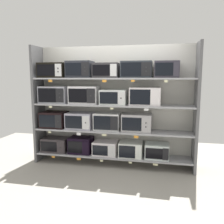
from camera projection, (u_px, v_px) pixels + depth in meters
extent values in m
cube|color=gray|center=(99.00, 188.00, 3.67)|extent=(7.02, 6.00, 0.02)
cube|color=beige|center=(115.00, 105.00, 4.71)|extent=(3.22, 0.04, 2.32)
cube|color=#5B5B5E|center=(39.00, 104.00, 4.79)|extent=(0.05, 0.45, 2.32)
cube|color=#5B5B5E|center=(197.00, 108.00, 4.16)|extent=(0.05, 0.45, 2.32)
cube|color=#99999E|center=(112.00, 155.00, 4.61)|extent=(3.02, 0.45, 0.03)
cube|color=#342D30|center=(56.00, 144.00, 4.83)|extent=(0.53, 0.36, 0.28)
cube|color=black|center=(49.00, 147.00, 4.67)|extent=(0.35, 0.01, 0.20)
cube|color=#342D30|center=(60.00, 147.00, 4.62)|extent=(0.15, 0.01, 0.22)
cylinder|color=#262628|center=(60.00, 148.00, 4.61)|extent=(0.02, 0.01, 0.02)
cube|color=black|center=(81.00, 145.00, 4.72)|extent=(0.45, 0.35, 0.32)
cube|color=black|center=(75.00, 147.00, 4.56)|extent=(0.29, 0.01, 0.23)
cube|color=black|center=(85.00, 148.00, 4.52)|extent=(0.13, 0.01, 0.26)
cube|color=silver|center=(106.00, 148.00, 4.62)|extent=(0.46, 0.37, 0.26)
cube|color=black|center=(100.00, 150.00, 4.44)|extent=(0.30, 0.01, 0.19)
cube|color=silver|center=(111.00, 151.00, 4.40)|extent=(0.13, 0.01, 0.21)
cube|color=silver|center=(131.00, 149.00, 4.51)|extent=(0.44, 0.38, 0.28)
cube|color=black|center=(127.00, 152.00, 4.33)|extent=(0.31, 0.01, 0.23)
cube|color=silver|center=(138.00, 153.00, 4.29)|extent=(0.11, 0.01, 0.22)
cube|color=silver|center=(157.00, 151.00, 4.41)|extent=(0.44, 0.36, 0.27)
cube|color=black|center=(154.00, 154.00, 4.24)|extent=(0.31, 0.01, 0.20)
cube|color=black|center=(166.00, 154.00, 4.20)|extent=(0.11, 0.01, 0.22)
cube|color=orange|center=(53.00, 157.00, 4.63)|extent=(0.07, 0.00, 0.03)
cube|color=orange|center=(79.00, 159.00, 4.52)|extent=(0.08, 0.00, 0.04)
cube|color=beige|center=(101.00, 161.00, 4.43)|extent=(0.06, 0.00, 0.04)
cube|color=beige|center=(130.00, 163.00, 4.32)|extent=(0.06, 0.00, 0.03)
cube|color=beige|center=(155.00, 165.00, 4.22)|extent=(0.09, 0.00, 0.03)
cube|color=#99999E|center=(112.00, 131.00, 4.54)|extent=(3.02, 0.45, 0.03)
cube|color=black|center=(54.00, 119.00, 4.76)|extent=(0.50, 0.39, 0.32)
cube|color=black|center=(47.00, 121.00, 4.58)|extent=(0.33, 0.01, 0.24)
cube|color=black|center=(58.00, 122.00, 4.53)|extent=(0.13, 0.01, 0.26)
cylinder|color=#262628|center=(58.00, 122.00, 4.52)|extent=(0.02, 0.01, 0.02)
cube|color=#9D9AAB|center=(80.00, 120.00, 4.65)|extent=(0.52, 0.38, 0.32)
cube|color=black|center=(74.00, 122.00, 4.47)|extent=(0.34, 0.01, 0.24)
cube|color=silver|center=(86.00, 123.00, 4.42)|extent=(0.14, 0.01, 0.26)
cylinder|color=#262628|center=(85.00, 123.00, 4.41)|extent=(0.02, 0.01, 0.02)
cube|color=silver|center=(107.00, 121.00, 4.53)|extent=(0.50, 0.34, 0.33)
cube|color=black|center=(102.00, 123.00, 4.38)|extent=(0.32, 0.01, 0.26)
cube|color=black|center=(114.00, 123.00, 4.33)|extent=(0.14, 0.01, 0.26)
cube|color=#A29FA2|center=(137.00, 122.00, 4.42)|extent=(0.55, 0.37, 0.33)
cube|color=black|center=(132.00, 124.00, 4.24)|extent=(0.36, 0.01, 0.24)
cube|color=#A29FA2|center=(146.00, 125.00, 4.19)|extent=(0.16, 0.01, 0.26)
cylinder|color=#262628|center=(146.00, 127.00, 4.19)|extent=(0.02, 0.01, 0.02)
cylinder|color=#262628|center=(146.00, 123.00, 4.18)|extent=(0.02, 0.01, 0.02)
cube|color=beige|center=(50.00, 132.00, 4.57)|extent=(0.06, 0.00, 0.04)
cube|color=white|center=(79.00, 134.00, 4.45)|extent=(0.08, 0.00, 0.05)
cube|color=beige|center=(104.00, 135.00, 4.35)|extent=(0.09, 0.00, 0.04)
cube|color=orange|center=(136.00, 137.00, 4.22)|extent=(0.08, 0.00, 0.05)
cube|color=#99999E|center=(112.00, 105.00, 4.47)|extent=(3.02, 0.45, 0.03)
cube|color=#9E9FAB|center=(55.00, 95.00, 4.68)|extent=(0.56, 0.38, 0.33)
cube|color=black|center=(47.00, 95.00, 4.51)|extent=(0.37, 0.01, 0.27)
cube|color=black|center=(60.00, 95.00, 4.45)|extent=(0.16, 0.01, 0.27)
cylinder|color=#262628|center=(59.00, 97.00, 4.45)|extent=(0.02, 0.01, 0.02)
cylinder|color=#262628|center=(59.00, 94.00, 4.44)|extent=(0.02, 0.01, 0.02)
cube|color=silver|center=(85.00, 95.00, 4.55)|extent=(0.55, 0.37, 0.34)
cube|color=black|center=(78.00, 96.00, 4.39)|extent=(0.36, 0.01, 0.26)
cube|color=black|center=(91.00, 96.00, 4.33)|extent=(0.16, 0.01, 0.27)
cylinder|color=#262628|center=(91.00, 96.00, 4.32)|extent=(0.02, 0.01, 0.02)
cube|color=silver|center=(114.00, 97.00, 4.44)|extent=(0.49, 0.41, 0.28)
cube|color=black|center=(109.00, 98.00, 4.24)|extent=(0.34, 0.01, 0.21)
cube|color=silver|center=(121.00, 98.00, 4.20)|extent=(0.12, 0.01, 0.22)
cylinder|color=#262628|center=(121.00, 98.00, 4.19)|extent=(0.02, 0.01, 0.02)
cube|color=silver|center=(145.00, 96.00, 4.31)|extent=(0.56, 0.36, 0.32)
cube|color=black|center=(140.00, 97.00, 4.15)|extent=(0.36, 0.01, 0.27)
cube|color=silver|center=(155.00, 97.00, 4.10)|extent=(0.17, 0.01, 0.26)
cube|color=beige|center=(50.00, 107.00, 4.49)|extent=(0.06, 0.00, 0.03)
cube|color=beige|center=(112.00, 108.00, 4.24)|extent=(0.06, 0.00, 0.03)
cube|color=white|center=(146.00, 110.00, 4.12)|extent=(0.08, 0.00, 0.04)
cube|color=#99999E|center=(112.00, 79.00, 4.40)|extent=(3.02, 0.45, 0.03)
cube|color=black|center=(53.00, 70.00, 4.61)|extent=(0.53, 0.39, 0.29)
cube|color=black|center=(46.00, 70.00, 4.43)|extent=(0.37, 0.01, 0.21)
cube|color=silver|center=(58.00, 70.00, 4.38)|extent=(0.13, 0.01, 0.23)
cylinder|color=#262628|center=(58.00, 72.00, 4.38)|extent=(0.02, 0.01, 0.02)
cylinder|color=#262628|center=(58.00, 68.00, 4.37)|extent=(0.02, 0.01, 0.02)
cube|color=#272A31|center=(80.00, 70.00, 4.50)|extent=(0.49, 0.36, 0.32)
cube|color=black|center=(73.00, 69.00, 4.33)|extent=(0.31, 0.01, 0.23)
cube|color=black|center=(85.00, 69.00, 4.29)|extent=(0.14, 0.01, 0.25)
cylinder|color=#262628|center=(85.00, 71.00, 4.28)|extent=(0.02, 0.01, 0.02)
cylinder|color=#262628|center=(85.00, 67.00, 4.27)|extent=(0.02, 0.01, 0.02)
cube|color=#2F2E31|center=(107.00, 71.00, 4.39)|extent=(0.47, 0.38, 0.27)
cube|color=black|center=(101.00, 70.00, 4.22)|extent=(0.33, 0.01, 0.19)
cube|color=silver|center=(113.00, 70.00, 4.17)|extent=(0.12, 0.01, 0.22)
cube|color=#2B3037|center=(136.00, 70.00, 4.28)|extent=(0.56, 0.34, 0.30)
cube|color=black|center=(131.00, 69.00, 4.12)|extent=(0.36, 0.01, 0.24)
cube|color=black|center=(146.00, 69.00, 4.07)|extent=(0.17, 0.01, 0.24)
cylinder|color=#262628|center=(146.00, 71.00, 4.07)|extent=(0.02, 0.01, 0.02)
cylinder|color=#262628|center=(146.00, 67.00, 4.06)|extent=(0.02, 0.01, 0.02)
cube|color=#302C37|center=(167.00, 70.00, 4.17)|extent=(0.43, 0.41, 0.29)
cube|color=black|center=(164.00, 69.00, 3.97)|extent=(0.30, 0.01, 0.22)
cube|color=#302C37|center=(176.00, 69.00, 3.93)|extent=(0.10, 0.01, 0.23)
cube|color=orange|center=(50.00, 81.00, 4.41)|extent=(0.08, 0.00, 0.04)
cube|color=orange|center=(104.00, 81.00, 4.20)|extent=(0.08, 0.00, 0.04)
cube|color=orange|center=(133.00, 81.00, 4.09)|extent=(0.06, 0.00, 0.03)
cube|color=beige|center=(166.00, 81.00, 3.98)|extent=(0.05, 0.00, 0.04)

